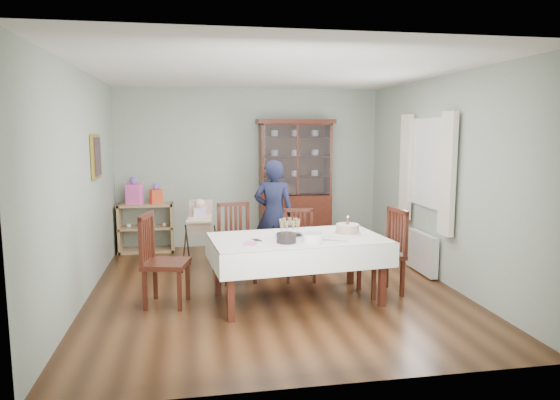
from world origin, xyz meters
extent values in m
plane|color=#593319|center=(0.00, 0.00, 0.00)|extent=(5.00, 5.00, 0.00)
plane|color=#9EAA99|center=(0.00, 2.50, 1.35)|extent=(4.50, 0.00, 4.50)
plane|color=#9EAA99|center=(-2.25, 0.00, 1.35)|extent=(0.00, 5.00, 5.00)
plane|color=#9EAA99|center=(2.25, 0.00, 1.35)|extent=(0.00, 5.00, 5.00)
plane|color=white|center=(0.00, 0.00, 2.70)|extent=(5.00, 5.00, 0.00)
cube|color=#4A1E12|center=(0.21, -0.51, 0.72)|extent=(1.99, 1.23, 0.06)
cube|color=silver|center=(0.21, -0.51, 0.76)|extent=(2.10, 1.34, 0.01)
cube|color=#4A1E12|center=(0.75, 2.26, 0.45)|extent=(1.20, 0.45, 0.90)
cube|color=white|center=(0.75, 2.07, 1.50)|extent=(1.12, 0.01, 1.16)
cube|color=#4A1E12|center=(0.75, 2.26, 2.14)|extent=(1.30, 0.48, 0.07)
cube|color=tan|center=(-1.75, 2.28, 0.02)|extent=(0.90, 0.38, 0.04)
cube|color=tan|center=(-1.75, 2.28, 0.40)|extent=(0.90, 0.38, 0.03)
cube|color=tan|center=(-1.75, 2.28, 0.78)|extent=(0.90, 0.38, 0.04)
cube|color=tan|center=(-2.17, 2.28, 0.40)|extent=(0.04, 0.38, 0.80)
cube|color=tan|center=(-1.33, 2.28, 0.40)|extent=(0.04, 0.38, 0.80)
cube|color=gold|center=(-2.22, 0.80, 1.65)|extent=(0.04, 0.48, 0.58)
cube|color=white|center=(2.22, 0.30, 1.55)|extent=(0.04, 1.02, 1.22)
cube|color=silver|center=(2.16, -0.32, 1.45)|extent=(0.07, 0.30, 1.55)
cube|color=silver|center=(2.16, 0.92, 1.45)|extent=(0.07, 0.30, 1.55)
cube|color=white|center=(2.16, 0.30, 0.30)|extent=(0.10, 0.80, 0.55)
cube|color=#4A1E12|center=(-0.42, 0.38, 0.47)|extent=(0.52, 0.52, 0.05)
cube|color=#4A1E12|center=(-0.45, 0.59, 0.75)|extent=(0.44, 0.10, 0.54)
cube|color=#4A1E12|center=(0.41, 0.29, 0.43)|extent=(0.46, 0.46, 0.05)
cube|color=#4A1E12|center=(0.43, 0.48, 0.69)|extent=(0.40, 0.08, 0.50)
cube|color=#4A1E12|center=(-1.30, -0.40, 0.48)|extent=(0.57, 0.57, 0.05)
cube|color=#4A1E12|center=(-1.51, -0.36, 0.78)|extent=(0.14, 0.45, 0.56)
cube|color=#4A1E12|center=(1.27, -0.44, 0.48)|extent=(0.52, 0.52, 0.05)
cube|color=#4A1E12|center=(1.48, -0.41, 0.77)|extent=(0.10, 0.45, 0.55)
imported|color=black|center=(0.17, 0.96, 0.79)|extent=(0.65, 0.51, 1.58)
cube|color=tan|center=(-0.88, 1.10, 0.65)|extent=(0.36, 0.33, 0.24)
cube|color=tan|center=(-0.88, 1.10, 0.85)|extent=(0.34, 0.09, 0.28)
cube|color=tan|center=(-0.88, 1.10, 0.73)|extent=(0.37, 0.19, 0.03)
cube|color=silver|center=(-0.88, 1.10, 0.81)|extent=(0.19, 0.16, 0.18)
sphere|color=beige|center=(-0.88, 1.10, 0.94)|extent=(0.15, 0.15, 0.15)
cylinder|color=silver|center=(0.13, -0.43, 0.77)|extent=(0.33, 0.33, 0.01)
torus|color=silver|center=(0.13, -0.43, 0.77)|extent=(0.34, 0.34, 0.01)
cylinder|color=white|center=(0.83, -0.44, 0.77)|extent=(0.32, 0.32, 0.02)
cylinder|color=brown|center=(0.83, -0.44, 0.83)|extent=(0.28, 0.28, 0.10)
cylinder|color=silver|center=(0.83, -0.44, 0.88)|extent=(0.28, 0.28, 0.01)
cylinder|color=#F24C4C|center=(0.83, -0.44, 0.93)|extent=(0.01, 0.01, 0.08)
sphere|color=yellow|center=(0.83, -0.44, 0.97)|extent=(0.02, 0.02, 0.02)
cylinder|color=black|center=(0.03, -0.76, 0.81)|extent=(0.29, 0.29, 0.10)
cylinder|color=white|center=(0.31, -0.78, 0.81)|extent=(0.30, 0.30, 0.10)
cube|color=#FF5DC0|center=(-0.37, -0.78, 0.77)|extent=(0.17, 0.17, 0.02)
cube|color=silver|center=(0.59, -0.78, 0.77)|extent=(0.27, 0.14, 0.01)
cube|color=#FF5DC0|center=(-1.92, 2.26, 0.96)|extent=(0.28, 0.22, 0.33)
sphere|color=#E533B2|center=(-1.92, 2.26, 1.18)|extent=(0.13, 0.13, 0.13)
cube|color=#E34B23|center=(-1.57, 2.26, 0.92)|extent=(0.21, 0.18, 0.23)
sphere|color=#E533B2|center=(-1.57, 2.26, 1.08)|extent=(0.11, 0.11, 0.11)
camera|label=1|loc=(-0.97, -6.06, 1.99)|focal=32.00mm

